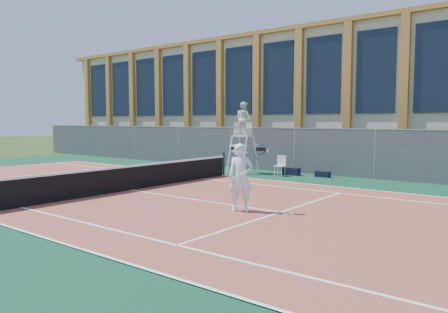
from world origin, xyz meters
The scene contains 12 objects.
ground centered at (0.00, 0.00, 0.00)m, with size 120.00×120.00×0.00m, color #233814.
apron centered at (0.00, 1.00, 0.01)m, with size 36.00×20.00×0.01m, color #0D392A.
tennis_court centered at (0.00, 0.00, 0.02)m, with size 23.77×10.97×0.02m, color brown.
tennis_net centered at (0.00, 0.00, 0.54)m, with size 0.10×11.30×1.10m.
fence centered at (0.00, 8.80, 1.10)m, with size 40.00×0.06×2.20m, color #595E60, non-canonical shape.
hedge centered at (0.00, 10.00, 1.10)m, with size 40.00×1.40×2.20m, color black.
building centered at (0.00, 17.95, 4.15)m, with size 45.00×10.60×8.22m.
umpire_chair centered at (0.11, 7.05, 2.59)m, with size 0.99×1.52×3.55m.
plastic_chair centered at (2.13, 7.24, 0.57)m, with size 0.48×0.48×0.95m.
sports_bag_near centered at (2.37, 7.82, 0.19)m, with size 0.82×0.33×0.35m, color black.
sports_bag_far centered at (3.89, 8.01, 0.15)m, with size 0.68×0.29×0.27m, color black.
tennis_player centered at (5.42, -0.53, 0.99)m, with size 1.12×0.87×1.92m.
Camera 1 is at (12.57, -10.44, 2.58)m, focal length 35.00 mm.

